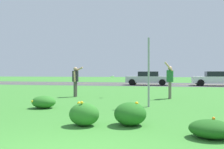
{
  "coord_description": "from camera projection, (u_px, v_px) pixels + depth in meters",
  "views": [
    {
      "loc": [
        1.31,
        -2.79,
        1.3
      ],
      "look_at": [
        -1.33,
        9.08,
        1.22
      ],
      "focal_mm": 38.01,
      "sensor_mm": 36.0,
      "label": 1
    }
  ],
  "objects": [
    {
      "name": "frisbee_white",
      "position": [
        112.0,
        77.0,
        12.63
      ],
      "size": [
        0.24,
        0.23,
        0.12
      ],
      "color": "white"
    },
    {
      "name": "sign_post_near_path",
      "position": [
        149.0,
        72.0,
        9.1
      ],
      "size": [
        0.07,
        0.1,
        2.65
      ],
      "color": "#93969B",
      "rests_on": "ground"
    },
    {
      "name": "person_catcher_green_shirt",
      "position": [
        170.0,
        79.0,
        11.97
      ],
      "size": [
        0.45,
        0.5,
        1.86
      ],
      "color": "#287038",
      "rests_on": "ground"
    },
    {
      "name": "ground_plane",
      "position": [
        144.0,
        93.0,
        15.08
      ],
      "size": [
        120.0,
        120.0,
        0.0
      ],
      "primitive_type": "plane",
      "color": "#387A2D"
    },
    {
      "name": "daylily_clump_front_left",
      "position": [
        211.0,
        129.0,
        4.72
      ],
      "size": [
        0.86,
        0.72,
        0.41
      ],
      "color": "#1E5619",
      "rests_on": "ground"
    },
    {
      "name": "car_white_center_left",
      "position": [
        216.0,
        79.0,
        23.79
      ],
      "size": [
        4.5,
        2.0,
        1.45
      ],
      "color": "silver",
      "rests_on": "ground"
    },
    {
      "name": "highway_strip",
      "position": [
        153.0,
        84.0,
        27.14
      ],
      "size": [
        120.0,
        8.95,
        0.01
      ],
      "primitive_type": "cube",
      "color": "#424244",
      "rests_on": "ground"
    },
    {
      "name": "highway_center_stripe",
      "position": [
        153.0,
        84.0,
        27.14
      ],
      "size": [
        120.0,
        0.16,
        0.0
      ],
      "primitive_type": "cube",
      "color": "yellow",
      "rests_on": "ground"
    },
    {
      "name": "daylily_clump_mid_left",
      "position": [
        44.0,
        102.0,
        8.74
      ],
      "size": [
        0.89,
        0.76,
        0.46
      ],
      "color": "#2D7526",
      "rests_on": "ground"
    },
    {
      "name": "daylily_clump_near_camera",
      "position": [
        130.0,
        114.0,
        5.88
      ],
      "size": [
        0.8,
        0.83,
        0.59
      ],
      "color": "#23661E",
      "rests_on": "ground"
    },
    {
      "name": "daylily_clump_front_center",
      "position": [
        84.0,
        114.0,
        5.83
      ],
      "size": [
        0.75,
        0.63,
        0.62
      ],
      "color": "#2D7526",
      "rests_on": "ground"
    },
    {
      "name": "person_thrower_dark_shirt",
      "position": [
        75.0,
        79.0,
        12.88
      ],
      "size": [
        0.54,
        0.5,
        1.65
      ],
      "color": "#232328",
      "rests_on": "ground"
    },
    {
      "name": "car_silver_center_right",
      "position": [
        148.0,
        78.0,
        25.27
      ],
      "size": [
        4.5,
        2.0,
        1.45
      ],
      "color": "#B7BABF",
      "rests_on": "ground"
    }
  ]
}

